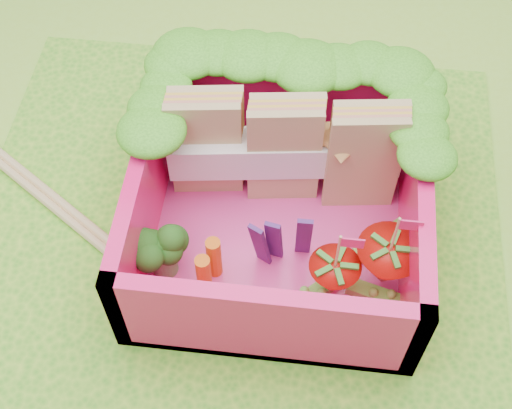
{
  "coord_description": "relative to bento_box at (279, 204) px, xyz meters",
  "views": [
    {
      "loc": [
        0.32,
        -1.8,
        2.99
      ],
      "look_at": [
        0.11,
        0.05,
        0.28
      ],
      "focal_mm": 50.0,
      "sensor_mm": 36.0,
      "label": 1
    }
  ],
  "objects": [
    {
      "name": "chopsticks",
      "position": [
        -1.14,
        0.05,
        -0.25
      ],
      "size": [
        1.85,
        1.25,
        0.05
      ],
      "color": "#DEB87A",
      "rests_on": "placemat"
    },
    {
      "name": "placemat",
      "position": [
        -0.21,
        -0.05,
        -0.29
      ],
      "size": [
        2.6,
        2.6,
        0.03
      ],
      "primitive_type": "cube",
      "color": "#4DAB26",
      "rests_on": "ground"
    },
    {
      "name": "purple_wedges",
      "position": [
        0.02,
        -0.18,
        -0.04
      ],
      "size": [
        0.26,
        0.1,
        0.38
      ],
      "color": "#3D1854",
      "rests_on": "bento_floor"
    },
    {
      "name": "strawberry_left",
      "position": [
        0.27,
        -0.3,
        -0.1
      ],
      "size": [
        0.23,
        0.23,
        0.47
      ],
      "color": "red",
      "rests_on": "bento_floor"
    },
    {
      "name": "carrot_sticks",
      "position": [
        -0.28,
        -0.31,
        -0.1
      ],
      "size": [
        0.1,
        0.16,
        0.25
      ],
      "color": "orange",
      "rests_on": "bento_floor"
    },
    {
      "name": "bento_floor",
      "position": [
        0.0,
        0.0,
        -0.25
      ],
      "size": [
        1.3,
        1.3,
        0.05
      ],
      "primitive_type": "cube",
      "color": "#DD388B",
      "rests_on": "placemat"
    },
    {
      "name": "ground",
      "position": [
        -0.21,
        -0.05,
        -0.31
      ],
      "size": [
        14.0,
        14.0,
        0.0
      ],
      "primitive_type": "plane",
      "color": "#99CF3A",
      "rests_on": "ground"
    },
    {
      "name": "strawberry_right",
      "position": [
        0.5,
        -0.23,
        -0.07
      ],
      "size": [
        0.29,
        0.29,
        0.53
      ],
      "color": "red",
      "rests_on": "bento_floor"
    },
    {
      "name": "broccoli",
      "position": [
        -0.5,
        -0.27,
        -0.04
      ],
      "size": [
        0.32,
        0.32,
        0.27
      ],
      "color": "#589B4B",
      "rests_on": "bento_floor"
    },
    {
      "name": "sandwich_stack",
      "position": [
        0.01,
        0.26,
        0.07
      ],
      "size": [
        1.11,
        0.31,
        0.61
      ],
      "color": "tan",
      "rests_on": "bento_floor"
    },
    {
      "name": "lettuce_ruffle",
      "position": [
        0.0,
        0.47,
        0.33
      ],
      "size": [
        1.43,
        0.77,
        0.11
      ],
      "color": "#308017",
      "rests_on": "bento_box"
    },
    {
      "name": "snap_peas",
      "position": [
        0.4,
        -0.22,
        -0.2
      ],
      "size": [
        0.61,
        0.61,
        0.05
      ],
      "color": "#66AC36",
      "rests_on": "bento_floor"
    },
    {
      "name": "bento_box",
      "position": [
        0.0,
        0.0,
        0.0
      ],
      "size": [
        1.3,
        1.3,
        0.55
      ],
      "color": "#FF1568",
      "rests_on": "placemat"
    }
  ]
}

